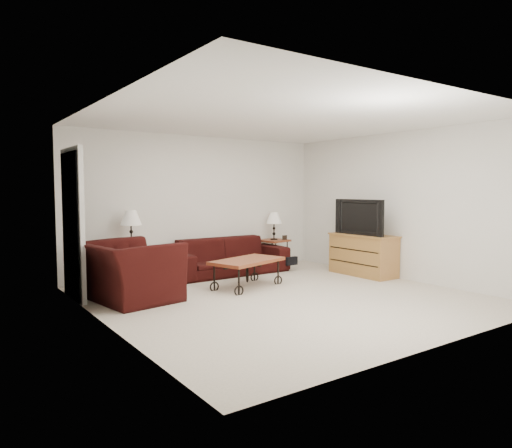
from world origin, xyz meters
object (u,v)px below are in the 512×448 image
at_px(side_table_left, 132,265).
at_px(lamp_right, 274,226).
at_px(side_table_right, 274,253).
at_px(tv_stand, 363,255).
at_px(coffee_table, 247,273).
at_px(armchair, 129,271).
at_px(lamp_left, 131,229).
at_px(sofa, 228,256).
at_px(backpack, 287,258).
at_px(television, 363,217).

relative_size(side_table_left, lamp_right, 1.11).
height_order(side_table_right, tv_stand, tv_stand).
xyz_separation_m(coffee_table, tv_stand, (2.29, -0.31, 0.14)).
xyz_separation_m(side_table_right, armchair, (-3.36, -1.15, 0.14)).
bearing_deg(lamp_left, armchair, -111.57).
relative_size(lamp_left, tv_stand, 0.49).
bearing_deg(lamp_left, sofa, -5.97).
bearing_deg(side_table_left, armchair, -111.57).
height_order(lamp_left, coffee_table, lamp_left).
bearing_deg(side_table_left, tv_stand, -24.28).
bearing_deg(tv_stand, lamp_right, 114.48).
bearing_deg(lamp_left, side_table_left, 0.00).
height_order(lamp_left, armchair, lamp_left).
bearing_deg(sofa, lamp_left, 174.03).
relative_size(sofa, lamp_left, 3.71).
distance_m(side_table_left, tv_stand, 4.00).
bearing_deg(backpack, television, -59.55).
xyz_separation_m(lamp_right, backpack, (-0.07, -0.51, -0.56)).
distance_m(side_table_right, backpack, 0.51).
bearing_deg(side_table_right, sofa, -171.31).
xyz_separation_m(lamp_right, coffee_table, (-1.54, -1.34, -0.58)).
bearing_deg(lamp_left, lamp_right, 0.00).
bearing_deg(side_table_left, backpack, -10.14).
distance_m(side_table_right, television, 1.96).
height_order(lamp_right, coffee_table, lamp_right).
xyz_separation_m(lamp_left, coffee_table, (1.36, -1.34, -0.67)).
distance_m(side_table_left, coffee_table, 1.91).
bearing_deg(lamp_right, coffee_table, -138.89).
relative_size(sofa, tv_stand, 1.82).
height_order(side_table_left, side_table_right, side_table_left).
bearing_deg(armchair, lamp_left, -30.53).
bearing_deg(lamp_left, backpack, -10.14).
height_order(side_table_right, lamp_left, lamp_left).
relative_size(sofa, coffee_table, 1.88).
distance_m(side_table_left, armchair, 1.24).
bearing_deg(coffee_table, tv_stand, -7.62).
bearing_deg(armchair, sofa, -74.91).
height_order(television, backpack, television).
xyz_separation_m(armchair, tv_stand, (4.11, -0.49, -0.04)).
relative_size(sofa, television, 2.04).
bearing_deg(side_table_right, lamp_left, 180.00).
height_order(sofa, side_table_left, sofa).
distance_m(armchair, television, 4.16).
relative_size(television, backpack, 2.26).
xyz_separation_m(side_table_right, backpack, (-0.07, -0.51, -0.03)).
distance_m(armchair, backpack, 3.35).
xyz_separation_m(sofa, lamp_left, (-1.72, 0.18, 0.57)).
distance_m(sofa, backpack, 1.16).
relative_size(side_table_right, backpack, 1.12).
relative_size(coffee_table, television, 1.08).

